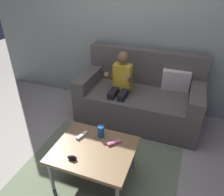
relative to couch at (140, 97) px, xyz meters
The scene contains 10 objects.
ground_plane 1.28m from the couch, 100.79° to the right, with size 9.40×9.40×0.00m, color #9E998E.
wall_back 1.03m from the couch, 120.86° to the left, with size 4.70×0.05×2.50m, color gray.
couch is the anchor object (origin of this frame).
person_seated_on_couch 0.39m from the couch, 141.74° to the right, with size 0.32×0.40×0.99m.
coffee_table 1.24m from the couch, 96.86° to the right, with size 0.76×0.63×0.41m.
area_rug 1.28m from the couch, 96.86° to the right, with size 1.63×1.51×0.01m, color #6B7A5B.
game_remote_white_near_edge 1.16m from the couch, 106.79° to the right, with size 0.08×0.14×0.03m.
nunchuk_black 1.45m from the couch, 100.85° to the right, with size 0.09×0.05×0.05m.
game_remote_pink_far_corner 1.10m from the couch, 89.56° to the right, with size 0.13×0.12×0.03m.
soda_can 1.06m from the couch, 98.43° to the right, with size 0.07×0.07×0.12m, color #1959B2.
Camera 1 is at (0.78, -1.41, 1.89)m, focal length 35.32 mm.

